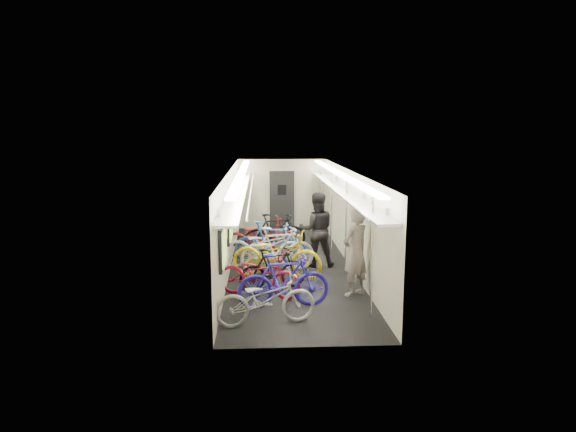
{
  "coord_description": "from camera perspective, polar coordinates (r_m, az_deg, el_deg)",
  "views": [
    {
      "loc": [
        -0.73,
        -12.64,
        3.41
      ],
      "look_at": [
        -0.02,
        0.69,
        1.15
      ],
      "focal_mm": 32.0,
      "sensor_mm": 36.0,
      "label": 1
    }
  ],
  "objects": [
    {
      "name": "bicycle_7",
      "position": [
        13.03,
        -1.95,
        -3.02
      ],
      "size": [
        1.93,
        0.86,
        1.12
      ],
      "primitive_type": "imported",
      "rotation": [
        0.0,
        0.0,
        1.39
      ],
      "color": "#1C54A8",
      "rests_on": "ground"
    },
    {
      "name": "bicycle_0",
      "position": [
        9.11,
        -2.53,
        -9.19
      ],
      "size": [
        1.89,
        0.98,
        0.95
      ],
      "primitive_type": "imported",
      "rotation": [
        0.0,
        0.0,
        1.78
      ],
      "color": "#A3A2A7",
      "rests_on": "ground"
    },
    {
      "name": "bicycle_1",
      "position": [
        9.91,
        -0.5,
        -7.22
      ],
      "size": [
        1.85,
        0.74,
        1.08
      ],
      "primitive_type": "imported",
      "rotation": [
        0.0,
        0.0,
        1.7
      ],
      "color": "#281CAA",
      "rests_on": "ground"
    },
    {
      "name": "passenger_mid",
      "position": [
        12.83,
        3.19,
        -1.51
      ],
      "size": [
        0.93,
        0.73,
        1.88
      ],
      "primitive_type": "imported",
      "rotation": [
        0.0,
        0.0,
        3.16
      ],
      "color": "black",
      "rests_on": "ground"
    },
    {
      "name": "backpack",
      "position": [
        11.53,
        8.89,
        -1.15
      ],
      "size": [
        0.29,
        0.23,
        0.38
      ],
      "primitive_type": "cube",
      "rotation": [
        0.0,
        0.0,
        -0.42
      ],
      "color": "#B31127",
      "rests_on": "passenger_near"
    },
    {
      "name": "bicycle_3",
      "position": [
        11.03,
        -1.61,
        -5.89
      ],
      "size": [
        1.6,
        0.92,
        0.93
      ],
      "primitive_type": "imported",
      "rotation": [
        0.0,
        0.0,
        1.91
      ],
      "color": "black",
      "rests_on": "ground"
    },
    {
      "name": "bicycle_2",
      "position": [
        10.59,
        -3.24,
        -6.49
      ],
      "size": [
        1.91,
        1.27,
        0.95
      ],
      "primitive_type": "imported",
      "rotation": [
        0.0,
        0.0,
        1.18
      ],
      "color": "maroon",
      "rests_on": "ground"
    },
    {
      "name": "train_car_shell",
      "position": [
        13.47,
        -1.48,
        2.13
      ],
      "size": [
        10.0,
        10.0,
        10.0
      ],
      "color": "black",
      "rests_on": "ground"
    },
    {
      "name": "bicycle_6",
      "position": [
        12.79,
        -2.62,
        -3.4
      ],
      "size": [
        2.09,
        0.93,
        1.06
      ],
      "primitive_type": "imported",
      "rotation": [
        0.0,
        0.0,
        1.46
      ],
      "color": "silver",
      "rests_on": "ground"
    },
    {
      "name": "bicycle_8",
      "position": [
        13.97,
        -3.19,
        -2.3
      ],
      "size": [
        2.11,
        1.06,
        1.06
      ],
      "primitive_type": "imported",
      "rotation": [
        0.0,
        0.0,
        1.76
      ],
      "color": "maroon",
      "rests_on": "ground"
    },
    {
      "name": "bicycle_9",
      "position": [
        14.43,
        -1.41,
        -1.85
      ],
      "size": [
        1.88,
        0.94,
        1.09
      ],
      "primitive_type": "imported",
      "rotation": [
        0.0,
        0.0,
        1.82
      ],
      "color": "black",
      "rests_on": "ground"
    },
    {
      "name": "bicycle_4",
      "position": [
        11.85,
        -1.26,
        -4.33
      ],
      "size": [
        2.24,
        1.29,
        1.11
      ],
      "primitive_type": "imported",
      "rotation": [
        0.0,
        0.0,
        1.29
      ],
      "color": "gold",
      "rests_on": "ground"
    },
    {
      "name": "passenger_near",
      "position": [
        10.66,
        7.48,
        -3.96
      ],
      "size": [
        0.8,
        0.76,
        1.85
      ],
      "primitive_type": "imported",
      "rotation": [
        0.0,
        0.0,
        3.81
      ],
      "color": "gray",
      "rests_on": "ground"
    },
    {
      "name": "bicycle_5",
      "position": [
        12.4,
        -1.15,
        -3.7
      ],
      "size": [
        1.92,
        0.93,
        1.11
      ],
      "primitive_type": "imported",
      "rotation": [
        0.0,
        0.0,
        1.8
      ],
      "color": "silver",
      "rests_on": "ground"
    }
  ]
}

